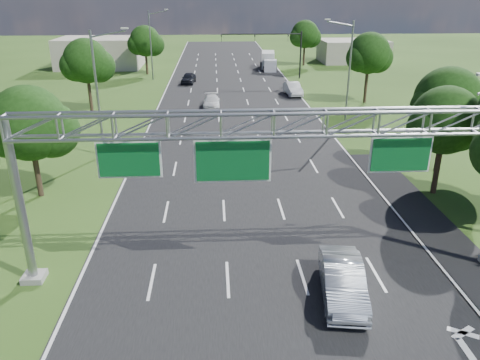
{
  "coord_description": "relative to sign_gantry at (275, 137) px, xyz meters",
  "views": [
    {
      "loc": [
        -2.26,
        -7.34,
        12.85
      ],
      "look_at": [
        -0.97,
        15.72,
        3.39
      ],
      "focal_mm": 35.0,
      "sensor_mm": 36.0,
      "label": 1
    }
  ],
  "objects": [
    {
      "name": "sign_gantry",
      "position": [
        0.0,
        0.0,
        0.0
      ],
      "size": [
        23.5,
        1.0,
        9.56
      ],
      "color": "gray",
      "rests_on": "ground"
    },
    {
      "name": "car_queue_a",
      "position": [
        -2.92,
        34.53,
        -6.22
      ],
      "size": [
        1.9,
        4.63,
        1.34
      ],
      "primitive_type": "imported",
      "rotation": [
        0.0,
        0.0,
        -0.01
      ],
      "color": "silver",
      "rests_on": "ground"
    },
    {
      "name": "tree_verge_la",
      "position": [
        -14.25,
        10.04,
        -2.13
      ],
      "size": [
        5.76,
        4.8,
        7.4
      ],
      "color": "#2D2116",
      "rests_on": "ground"
    },
    {
      "name": "streetlight_l_far",
      "position": [
        -11.63,
        53.0,
        -1.31
      ],
      "size": [
        2.97,
        0.22,
        10.16
      ],
      "color": "gray",
      "rests_on": "ground"
    },
    {
      "name": "tree_verge_rd",
      "position": [
        15.75,
        36.04,
        -1.26
      ],
      "size": [
        5.76,
        4.8,
        8.28
      ],
      "color": "#2D2116",
      "rests_on": "ground"
    },
    {
      "name": "building_left",
      "position": [
        -22.33,
        66.0,
        -4.39
      ],
      "size": [
        14.0,
        10.0,
        5.0
      ],
      "primitive_type": "cube",
      "color": "#A59E8B",
      "rests_on": "ground"
    },
    {
      "name": "tree_verge_re",
      "position": [
        13.75,
        66.04,
        -1.7
      ],
      "size": [
        5.76,
        4.8,
        7.84
      ],
      "color": "#2D2116",
      "rests_on": "ground"
    },
    {
      "name": "streetlight_l_near",
      "position": [
        -11.63,
        18.0,
        -1.31
      ],
      "size": [
        2.97,
        0.22,
        10.16
      ],
      "color": "gray",
      "rests_on": "ground"
    },
    {
      "name": "box_truck",
      "position": [
        6.86,
        62.37,
        -5.55
      ],
      "size": [
        2.68,
        7.55,
        2.79
      ],
      "rotation": [
        0.0,
        0.0,
        -0.11
      ],
      "color": "beige",
      "rests_on": "ground"
    },
    {
      "name": "car_queue_c",
      "position": [
        -6.27,
        49.8,
        -6.14
      ],
      "size": [
        2.3,
        4.57,
        1.5
      ],
      "primitive_type": "imported",
      "rotation": [
        0.0,
        0.0,
        -0.13
      ],
      "color": "black",
      "rests_on": "ground"
    },
    {
      "name": "tree_verge_lc",
      "position": [
        -13.25,
        58.04,
        -1.92
      ],
      "size": [
        5.76,
        4.8,
        7.62
      ],
      "color": "#2D2116",
      "rests_on": "ground"
    },
    {
      "name": "building_right",
      "position": [
        23.67,
        70.0,
        -4.89
      ],
      "size": [
        12.0,
        9.0,
        4.0
      ],
      "primitive_type": "cube",
      "color": "#A59E8B",
      "rests_on": "ground"
    },
    {
      "name": "silver_sedan",
      "position": [
        2.94,
        -2.1,
        -6.06
      ],
      "size": [
        2.42,
        5.26,
        1.67
      ],
      "primitive_type": "imported",
      "rotation": [
        0.0,
        0.0,
        -0.13
      ],
      "color": "#ADB4B9",
      "rests_on": "ground"
    },
    {
      "name": "traffic_signal",
      "position": [
        7.15,
        53.0,
        -1.72
      ],
      "size": [
        12.21,
        0.24,
        7.0
      ],
      "color": "black",
      "rests_on": "ground"
    },
    {
      "name": "tree_verge_lb",
      "position": [
        -16.25,
        33.04,
        -1.48
      ],
      "size": [
        5.76,
        4.8,
        8.06
      ],
      "color": "#2D2116",
      "rests_on": "ground"
    },
    {
      "name": "streetlight_r_mid",
      "position": [
        10.97,
        28.0,
        -1.31
      ],
      "size": [
        2.97,
        0.22,
        10.16
      ],
      "color": "gray",
      "rests_on": "ground"
    },
    {
      "name": "road_flare",
      "position": [
        9.87,
        2.0,
        -6.89
      ],
      "size": [
        3.0,
        30.0,
        0.02
      ],
      "primitive_type": "cube",
      "color": "black",
      "rests_on": "ground"
    },
    {
      "name": "car_queue_d",
      "position": [
        7.67,
        40.96,
        -6.09
      ],
      "size": [
        2.09,
        4.98,
        1.6
      ],
      "primitive_type": "imported",
      "rotation": [
        0.0,
        0.0,
        0.08
      ],
      "color": "silver",
      "rests_on": "ground"
    },
    {
      "name": "road",
      "position": [
        -0.33,
        18.0,
        -6.89
      ],
      "size": [
        18.0,
        180.0,
        0.02
      ],
      "primitive_type": "cube",
      "color": "black",
      "rests_on": "ground"
    },
    {
      "name": "ground",
      "position": [
        -0.33,
        18.0,
        -6.89
      ],
      "size": [
        220.0,
        220.0,
        0.0
      ],
      "primitive_type": "plane",
      "color": "#2A4815",
      "rests_on": "ground"
    }
  ]
}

